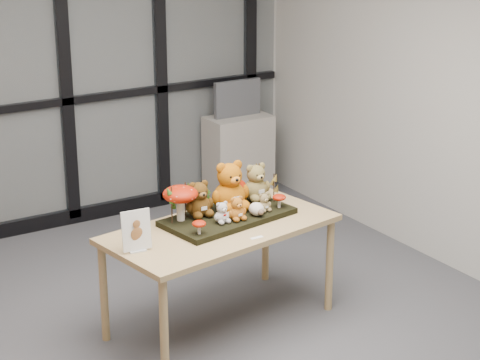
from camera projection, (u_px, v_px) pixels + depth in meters
room_shell at (149, 88)px, 4.57m from camera, size 5.00×5.00×5.00m
glass_partition at (8, 62)px, 6.64m from camera, size 4.90×0.06×2.78m
display_table at (220, 236)px, 5.43m from camera, size 1.55×0.95×0.68m
diorama_tray at (228, 217)px, 5.51m from camera, size 0.89×0.54×0.04m
bear_pooh_yellow at (229, 183)px, 5.54m from camera, size 0.30×0.28×0.35m
bear_brown_medium at (199, 197)px, 5.44m from camera, size 0.22×0.20×0.25m
bear_tan_back at (256, 180)px, 5.73m from camera, size 0.23×0.22×0.27m
bear_small_yellow at (237, 207)px, 5.39m from camera, size 0.14×0.13×0.17m
bear_white_bow at (222, 211)px, 5.35m from camera, size 0.13×0.12×0.15m
bear_beige_small at (264, 201)px, 5.54m from camera, size 0.12×0.11×0.13m
plush_cream_hedgehog at (256, 208)px, 5.47m from camera, size 0.08×0.08×0.09m
mushroom_back_left at (181, 202)px, 5.37m from camera, size 0.22×0.22×0.25m
mushroom_back_right at (233, 191)px, 5.64m from camera, size 0.17×0.17×0.19m
mushroom_front_left at (199, 227)px, 5.18m from camera, size 0.08×0.08×0.09m
mushroom_front_right at (279, 200)px, 5.61m from camera, size 0.09×0.09×0.10m
sprig_green_far_left at (172, 205)px, 5.32m from camera, size 0.05×0.05×0.24m
sprig_green_mid_left at (186, 199)px, 5.44m from camera, size 0.05×0.05×0.23m
sprig_dry_far_right at (259, 181)px, 5.75m from camera, size 0.05×0.05×0.25m
sprig_dry_mid_right at (274, 188)px, 5.70m from camera, size 0.05×0.05×0.19m
sprig_green_centre at (206, 196)px, 5.57m from camera, size 0.05×0.05×0.18m
sign_holder at (136, 233)px, 5.00m from camera, size 0.18×0.07×0.25m
label_card at (257, 238)px, 5.23m from camera, size 0.08×0.03×0.00m
cabinet at (238, 158)px, 7.78m from camera, size 0.57×0.33×0.76m
monitor at (237, 98)px, 7.62m from camera, size 0.45×0.05×0.32m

